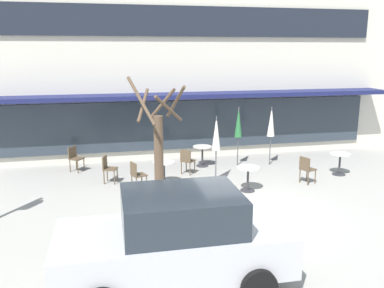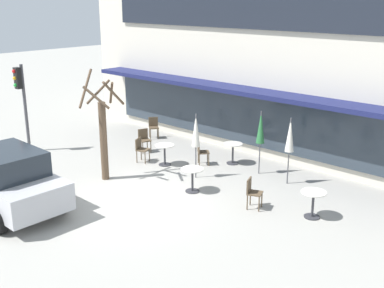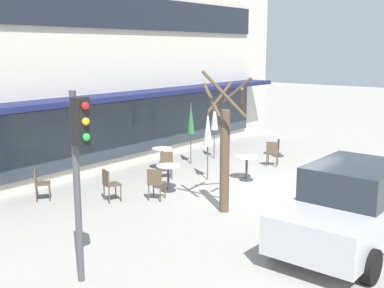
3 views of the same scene
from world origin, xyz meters
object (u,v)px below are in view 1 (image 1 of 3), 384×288
(cafe_chair_3, at_px, (187,160))
(cafe_chair_4, at_px, (306,168))
(cafe_table_mid_patio, at_px, (202,153))
(patio_umbrella_corner_open, at_px, (238,123))
(cafe_chair_2, at_px, (75,157))
(cafe_table_by_tree, at_px, (164,169))
(cafe_table_streetside, at_px, (340,160))
(cafe_chair_1, at_px, (108,167))
(parked_sedan, at_px, (176,239))
(patio_umbrella_green_folded, at_px, (271,122))
(cafe_chair_0, at_px, (137,174))
(cafe_table_near_wall, at_px, (248,175))
(street_tree, at_px, (159,154))
(patio_umbrella_cream_folded, at_px, (216,134))

(cafe_chair_3, xyz_separation_m, cafe_chair_4, (3.54, -1.81, 0.00))
(cafe_table_mid_patio, bearing_deg, patio_umbrella_corner_open, -8.83)
(cafe_chair_2, relative_size, cafe_chair_4, 1.00)
(cafe_table_by_tree, xyz_separation_m, cafe_table_mid_patio, (1.70, 1.78, 0.00))
(cafe_table_streetside, xyz_separation_m, cafe_chair_2, (-8.93, 2.40, 0.01))
(cafe_table_streetside, distance_m, cafe_chair_1, 7.85)
(cafe_table_by_tree, xyz_separation_m, parked_sedan, (-0.63, -5.62, 0.36))
(cafe_table_streetside, xyz_separation_m, patio_umbrella_green_folded, (-1.85, 1.70, 1.11))
(parked_sedan, bearing_deg, cafe_chair_0, 92.89)
(cafe_table_by_tree, bearing_deg, cafe_chair_4, -11.20)
(patio_umbrella_corner_open, xyz_separation_m, cafe_chair_2, (-5.86, 0.55, -1.10))
(cafe_chair_1, xyz_separation_m, cafe_chair_4, (6.22, -1.46, 0.00))
(cafe_table_near_wall, distance_m, cafe_table_mid_patio, 3.01)
(cafe_table_by_tree, xyz_separation_m, cafe_chair_4, (4.48, -0.89, 0.01))
(patio_umbrella_green_folded, bearing_deg, cafe_chair_4, -83.41)
(cafe_table_by_tree, bearing_deg, cafe_table_near_wall, -25.54)
(cafe_chair_2, bearing_deg, street_tree, -61.63)
(cafe_table_streetside, height_order, patio_umbrella_corner_open, patio_umbrella_corner_open)
(patio_umbrella_green_folded, distance_m, cafe_chair_1, 6.12)
(cafe_chair_4, bearing_deg, patio_umbrella_cream_folded, 165.81)
(cafe_chair_4, bearing_deg, cafe_table_by_tree, 168.80)
(cafe_table_mid_patio, xyz_separation_m, street_tree, (-2.17, -4.09, 1.11))
(parked_sedan, bearing_deg, cafe_chair_2, 106.09)
(cafe_table_by_tree, bearing_deg, cafe_table_mid_patio, 46.34)
(patio_umbrella_corner_open, bearing_deg, cafe_table_near_wall, -102.27)
(cafe_table_streetside, bearing_deg, cafe_chair_3, 166.96)
(cafe_table_by_tree, height_order, cafe_chair_0, cafe_chair_0)
(cafe_table_near_wall, height_order, patio_umbrella_corner_open, patio_umbrella_corner_open)
(patio_umbrella_green_folded, relative_size, cafe_chair_4, 2.47)
(patio_umbrella_cream_folded, height_order, cafe_chair_0, patio_umbrella_cream_folded)
(patio_umbrella_corner_open, height_order, cafe_chair_4, patio_umbrella_corner_open)
(cafe_table_streetside, height_order, cafe_chair_1, cafe_chair_1)
(cafe_table_mid_patio, xyz_separation_m, patio_umbrella_corner_open, (1.30, -0.20, 1.11))
(cafe_table_by_tree, bearing_deg, cafe_chair_1, 161.73)
(patio_umbrella_corner_open, xyz_separation_m, cafe_chair_0, (-3.89, -1.91, -1.10))
(cafe_table_near_wall, relative_size, cafe_chair_1, 0.85)
(cafe_chair_4, bearing_deg, street_tree, -164.00)
(cafe_table_mid_patio, bearing_deg, street_tree, -117.92)
(cafe_chair_3, height_order, cafe_chair_4, same)
(cafe_table_near_wall, bearing_deg, cafe_chair_3, 125.29)
(cafe_table_near_wall, height_order, street_tree, street_tree)
(cafe_table_near_wall, bearing_deg, cafe_chair_1, 157.42)
(cafe_table_by_tree, height_order, patio_umbrella_corner_open, patio_umbrella_corner_open)
(cafe_table_mid_patio, relative_size, cafe_chair_1, 0.85)
(cafe_chair_3, relative_size, parked_sedan, 0.21)
(cafe_table_near_wall, relative_size, parked_sedan, 0.18)
(cafe_table_mid_patio, distance_m, parked_sedan, 7.76)
(street_tree, bearing_deg, cafe_table_by_tree, 78.55)
(parked_sedan, bearing_deg, cafe_table_by_tree, 83.62)
(cafe_table_streetside, bearing_deg, parked_sedan, -141.36)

